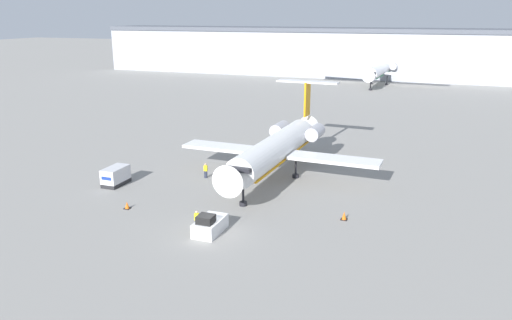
{
  "coord_description": "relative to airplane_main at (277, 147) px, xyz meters",
  "views": [
    {
      "loc": [
        17.73,
        -36.36,
        18.7
      ],
      "look_at": [
        0.0,
        11.73,
        3.66
      ],
      "focal_mm": 35.0,
      "sensor_mm": 36.0,
      "label": 1
    }
  ],
  "objects": [
    {
      "name": "luggage_cart",
      "position": [
        -16.35,
        -9.0,
        -2.65
      ],
      "size": [
        1.8,
        3.42,
        2.06
      ],
      "color": "#232326",
      "rests_on": "ground"
    },
    {
      "name": "airplane_parked_far_right",
      "position": [
        1.32,
        86.47,
        0.32
      ],
      "size": [
        35.29,
        28.69,
        10.71
      ],
      "color": "white",
      "rests_on": "ground"
    },
    {
      "name": "traffic_cone_right",
      "position": [
        9.9,
        -10.05,
        -3.3
      ],
      "size": [
        0.63,
        0.63,
        0.81
      ],
      "color": "black",
      "rests_on": "ground"
    },
    {
      "name": "terminal_building",
      "position": [
        -0.54,
        102.45,
        3.67
      ],
      "size": [
        180.0,
        16.8,
        14.66
      ],
      "color": "#9EA3AD",
      "rests_on": "ground"
    },
    {
      "name": "pushback_tug",
      "position": [
        -0.77,
        -17.06,
        -2.95
      ],
      "size": [
        2.01,
        3.78,
        1.94
      ],
      "color": "silver",
      "rests_on": "ground"
    },
    {
      "name": "traffic_cone_left",
      "position": [
        -10.98,
        -14.77,
        -3.34
      ],
      "size": [
        0.63,
        0.63,
        0.71
      ],
      "color": "black",
      "rests_on": "ground"
    },
    {
      "name": "worker_by_wing",
      "position": [
        -7.85,
        -3.23,
        -2.74
      ],
      "size": [
        0.4,
        0.25,
        1.79
      ],
      "color": "#232838",
      "rests_on": "ground"
    },
    {
      "name": "airplane_main",
      "position": [
        0.0,
        0.0,
        0.0
      ],
      "size": [
        24.18,
        26.29,
        10.05
      ],
      "color": "white",
      "rests_on": "ground"
    },
    {
      "name": "worker_near_tug",
      "position": [
        -2.2,
        -16.77,
        -2.75
      ],
      "size": [
        0.4,
        0.25,
        1.77
      ],
      "color": "#232838",
      "rests_on": "ground"
    },
    {
      "name": "ground_plane",
      "position": [
        -0.54,
        -17.55,
        -3.68
      ],
      "size": [
        600.0,
        600.0,
        0.0
      ],
      "primitive_type": "plane",
      "color": "gray"
    }
  ]
}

